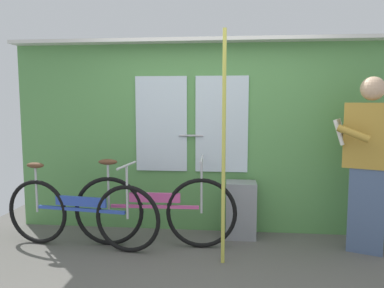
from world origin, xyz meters
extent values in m
cube|color=#56544F|center=(0.00, 0.00, -0.02)|extent=(5.55, 3.87, 0.04)
cube|color=#56934C|center=(0.00, 1.13, 1.09)|extent=(4.55, 0.08, 2.18)
cube|color=silver|center=(-0.55, 1.08, 1.26)|extent=(0.60, 0.02, 1.10)
cube|color=silver|center=(0.15, 1.08, 1.26)|extent=(0.60, 0.02, 1.10)
cylinder|color=#B2B2B7|center=(-0.20, 1.06, 1.13)|extent=(0.28, 0.02, 0.02)
cube|color=silver|center=(0.00, 1.03, 2.20)|extent=(4.55, 0.28, 0.04)
torus|color=black|center=(-0.77, 0.36, 0.35)|extent=(0.70, 0.14, 0.70)
torus|color=black|center=(-1.80, 0.50, 0.35)|extent=(0.70, 0.14, 0.70)
cube|color=#2D4CB2|center=(-1.29, 0.43, 0.41)|extent=(0.98, 0.17, 0.03)
cube|color=#2D4CB2|center=(-1.29, 0.43, 0.49)|extent=(0.57, 0.11, 0.10)
cylinder|color=#B7B7BC|center=(-1.80, 0.50, 0.60)|extent=(0.02, 0.02, 0.51)
ellipsoid|color=brown|center=(-1.80, 0.50, 0.85)|extent=(0.21, 0.12, 0.06)
cylinder|color=#B7B7BC|center=(-0.77, 0.36, 0.62)|extent=(0.02, 0.02, 0.55)
cylinder|color=#B7B7BC|center=(-0.77, 0.36, 0.89)|extent=(0.08, 0.44, 0.02)
torus|color=black|center=(-0.04, 0.55, 0.37)|extent=(0.74, 0.07, 0.74)
torus|color=black|center=(-1.02, 0.52, 0.37)|extent=(0.74, 0.07, 0.74)
cube|color=#D14C93|center=(-0.53, 0.54, 0.43)|extent=(0.93, 0.06, 0.03)
cube|color=#D14C93|center=(-0.53, 0.54, 0.53)|extent=(0.54, 0.04, 0.10)
cylinder|color=#B7B7BC|center=(-1.02, 0.52, 0.63)|extent=(0.02, 0.02, 0.53)
ellipsoid|color=brown|center=(-1.02, 0.52, 0.90)|extent=(0.20, 0.10, 0.06)
cylinder|color=#B7B7BC|center=(-0.04, 0.55, 0.65)|extent=(0.02, 0.02, 0.57)
cylinder|color=#B7B7BC|center=(-0.04, 0.55, 0.94)|extent=(0.04, 0.44, 0.02)
cube|color=slate|center=(1.63, 0.62, 0.43)|extent=(0.38, 0.29, 0.86)
cube|color=#B78C33|center=(1.63, 0.62, 1.19)|extent=(0.53, 0.37, 0.65)
sphere|color=tan|center=(1.63, 0.62, 1.65)|extent=(0.23, 0.23, 0.23)
cube|color=silver|center=(1.37, 0.72, 1.22)|extent=(0.23, 0.36, 0.26)
cylinder|color=#B78C33|center=(1.42, 0.47, 1.22)|extent=(0.31, 0.18, 0.17)
cylinder|color=#B78C33|center=(1.58, 0.87, 1.22)|extent=(0.31, 0.18, 0.17)
cube|color=gray|center=(0.38, 0.91, 0.32)|extent=(0.33, 0.28, 0.63)
cylinder|color=#C6C14C|center=(0.19, 0.20, 1.09)|extent=(0.04, 0.04, 2.18)
camera|label=1|loc=(0.25, -3.31, 1.54)|focal=35.88mm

